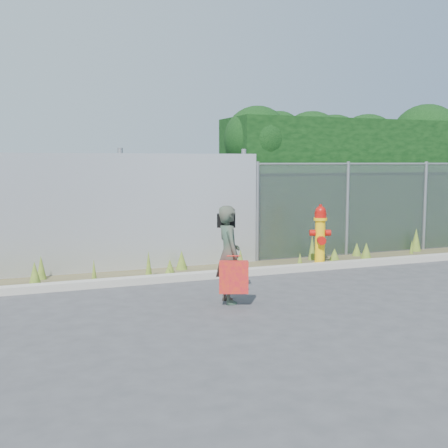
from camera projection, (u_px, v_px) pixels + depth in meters
name	position (u px, v px, depth m)	size (l,w,h in m)	color
ground	(277.00, 299.00, 8.36)	(80.00, 80.00, 0.00)	#3B3B3E
curb	(232.00, 273.00, 10.03)	(16.00, 0.22, 0.12)	#9E9A8F
weed_strip	(210.00, 264.00, 10.59)	(16.00, 1.29, 0.53)	#4B442B
corrugated_fence	(35.00, 216.00, 9.86)	(8.50, 0.21, 2.30)	silver
chainlink_fence	(387.00, 207.00, 12.56)	(6.50, 0.07, 2.05)	gray
hedge	(369.00, 167.00, 13.53)	(7.49, 1.91, 3.48)	black
fire_hydrant	(320.00, 237.00, 10.91)	(0.41, 0.37, 1.22)	yellow
woman	(229.00, 254.00, 8.11)	(0.52, 0.34, 1.42)	#106B4F
red_tote_bag	(234.00, 277.00, 7.88)	(0.41, 0.15, 0.54)	#B60A2B
black_shoulder_bag	(226.00, 220.00, 8.27)	(0.27, 0.11, 0.20)	black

